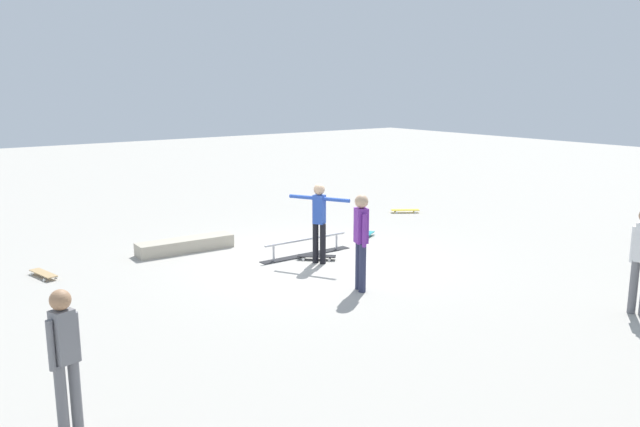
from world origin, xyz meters
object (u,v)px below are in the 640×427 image
Objects in this scene: skate_ledge at (185,245)px; loose_skateboard_teal at (365,235)px; skater_main at (319,217)px; skateboard_main at (317,256)px; grind_rail at (306,248)px; loose_skateboard_yellow at (405,210)px; bystander_purple_shirt at (361,237)px; bystander_grey_shirt at (65,354)px; loose_skateboard_natural at (43,273)px.

skate_ledge is 2.69× the size of loose_skateboard_teal.
skater_main is 0.92m from skateboard_main.
skateboard_main is (0.03, 0.43, -0.09)m from grind_rail.
skateboard_main is at bearing 60.37° from loose_skateboard_yellow.
loose_skateboard_yellow is at bearing -0.02° from loose_skateboard_teal.
grind_rail is 0.44m from skateboard_main.
bystander_grey_shirt is at bearing -52.97° from bystander_purple_shirt.
bystander_purple_shirt is 2.11× the size of loose_skateboard_natural.
skater_main is at bearing 52.30° from loose_skateboard_natural.
skateboard_main is at bearing 85.77° from grind_rail.
bystander_grey_shirt is (4.12, 6.13, 0.75)m from skate_ledge.
bystander_purple_shirt is (0.56, 2.09, 0.91)m from skateboard_main.
grind_rail is 7.48m from bystander_grey_shirt.
skateboard_main and loose_skateboard_teal have the same top height.
skate_ledge is 2.76× the size of loose_skateboard_yellow.
skate_ledge reaches higher than loose_skateboard_natural.
skate_ledge is at bearing -143.52° from bystander_purple_shirt.
skater_main is (-1.82, 2.51, 0.82)m from skate_ledge.
loose_skateboard_natural is (4.36, -4.22, -0.91)m from bystander_purple_shirt.
skate_ledge is 4.65m from bystander_purple_shirt.
loose_skateboard_teal is at bearing -168.27° from grind_rail.
loose_skateboard_natural is at bearing 2.71° from skate_ledge.
bystander_grey_shirt is 1.92× the size of loose_skateboard_natural.
grind_rail is 2.88× the size of loose_skateboard_yellow.
grind_rail reaches higher than loose_skateboard_yellow.
skate_ledge is 3.00m from loose_skateboard_natural.
skate_ledge is 1.35× the size of bystander_grey_shirt.
loose_skateboard_teal is (-2.64, -2.93, -0.91)m from bystander_purple_shirt.
bystander_grey_shirt is 2.04× the size of loose_skateboard_yellow.
skateboard_main is 5.56m from loose_skateboard_yellow.
loose_skateboard_natural is (4.92, -2.13, 0.00)m from skateboard_main.
bystander_purple_shirt is at bearing -161.35° from loose_skateboard_teal.
bystander_grey_shirt is at bearing 63.79° from loose_skateboard_yellow.
skater_main is 5.84m from loose_skateboard_yellow.
loose_skateboard_natural is at bearing 35.91° from loose_skateboard_yellow.
bystander_grey_shirt is 6.15m from loose_skateboard_natural.
grind_rail is at bearing 56.41° from loose_skateboard_yellow.
bystander_purple_shirt is (0.46, 1.85, 0.02)m from skater_main.
loose_skateboard_teal is (-6.99, 1.29, 0.00)m from loose_skateboard_natural.
grind_rail is at bearing 139.74° from skater_main.
bystander_grey_shirt reaches higher than skateboard_main.
skate_ledge is 3.21m from skater_main.
bystander_grey_shirt reaches higher than loose_skateboard_natural.
loose_skateboard_teal is at bearing 63.94° from skateboard_main.
grind_rail is 5.24m from loose_skateboard_natural.
skateboard_main is 0.89× the size of loose_skateboard_natural.
bystander_purple_shirt is at bearing 76.93° from grind_rail.
skate_ledge is 4.25m from loose_skateboard_teal.
loose_skateboard_teal is at bearing 157.17° from bystander_purple_shirt.
skater_main is 2.08× the size of loose_skateboard_teal.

